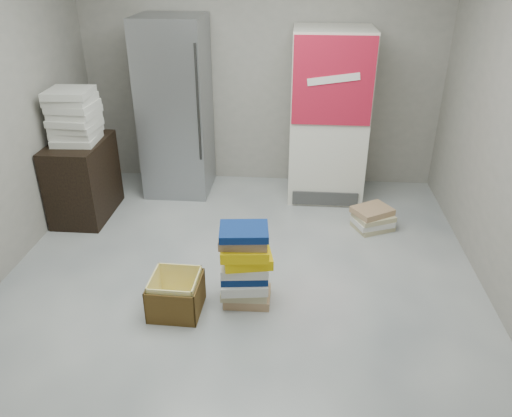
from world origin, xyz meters
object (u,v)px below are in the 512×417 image
Objects in this scene: coke_cooler at (329,116)px; phonebook_stack_main at (245,265)px; cardboard_box at (176,297)px; steel_fridge at (176,108)px; wood_shelf at (83,179)px.

coke_cooler is 2.70× the size of phonebook_stack_main.
coke_cooler is 2.63m from cardboard_box.
cardboard_box is (0.45, -2.21, -0.82)m from steel_fridge.
wood_shelf is (-2.48, -0.72, -0.50)m from coke_cooler.
wood_shelf is 2.06× the size of cardboard_box.
coke_cooler is at bearing 64.21° from phonebook_stack_main.
steel_fridge is 2.37× the size of wood_shelf.
cardboard_box is (1.28, -1.48, -0.27)m from wood_shelf.
coke_cooler is at bearing -0.18° from steel_fridge.
coke_cooler reaches higher than phonebook_stack_main.
steel_fridge is 2.40m from cardboard_box.
cardboard_box is (-1.20, -2.21, -0.78)m from coke_cooler.
steel_fridge is 2.85× the size of phonebook_stack_main.
wood_shelf is at bearing -163.72° from coke_cooler.
steel_fridge is 1.23m from wood_shelf.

